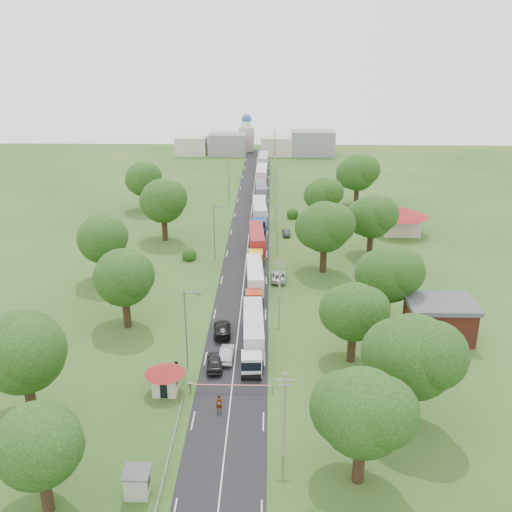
{
  "coord_description": "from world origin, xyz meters",
  "views": [
    {
      "loc": [
        4.03,
        -78.01,
        36.59
      ],
      "look_at": [
        1.87,
        9.16,
        3.0
      ],
      "focal_mm": 40.0,
      "sensor_mm": 36.0,
      "label": 1
    }
  ],
  "objects_px": {
    "boom_barrier": "(219,386)",
    "info_sign": "(275,211)",
    "pedestrian_near": "(219,404)",
    "guard_booth": "(165,375)",
    "car_lane_front": "(215,362)",
    "truck_0": "(253,333)",
    "car_lane_mid": "(227,354)"
  },
  "relations": [
    {
      "from": "car_lane_front",
      "to": "car_lane_mid",
      "type": "relative_size",
      "value": 1.06
    },
    {
      "from": "boom_barrier",
      "to": "pedestrian_near",
      "type": "bearing_deg",
      "value": -84.28
    },
    {
      "from": "truck_0",
      "to": "car_lane_mid",
      "type": "distance_m",
      "value": 4.31
    },
    {
      "from": "car_lane_front",
      "to": "truck_0",
      "type": "bearing_deg",
      "value": -137.33
    },
    {
      "from": "truck_0",
      "to": "info_sign",
      "type": "bearing_deg",
      "value": 86.5
    },
    {
      "from": "guard_booth",
      "to": "boom_barrier",
      "type": "bearing_deg",
      "value": 0.01
    },
    {
      "from": "guard_booth",
      "to": "pedestrian_near",
      "type": "bearing_deg",
      "value": -29.47
    },
    {
      "from": "boom_barrier",
      "to": "car_lane_front",
      "type": "relative_size",
      "value": 1.94
    },
    {
      "from": "boom_barrier",
      "to": "car_lane_mid",
      "type": "bearing_deg",
      "value": 87.08
    },
    {
      "from": "boom_barrier",
      "to": "car_lane_front",
      "type": "height_order",
      "value": "car_lane_front"
    },
    {
      "from": "info_sign",
      "to": "car_lane_mid",
      "type": "bearing_deg",
      "value": -96.67
    },
    {
      "from": "truck_0",
      "to": "pedestrian_near",
      "type": "xyz_separation_m",
      "value": [
        -3.13,
        -13.15,
        -1.13
      ]
    },
    {
      "from": "boom_barrier",
      "to": "guard_booth",
      "type": "xyz_separation_m",
      "value": [
        -5.84,
        -0.0,
        1.27
      ]
    },
    {
      "from": "guard_booth",
      "to": "truck_0",
      "type": "xyz_separation_m",
      "value": [
        9.32,
        9.65,
        -0.06
      ]
    },
    {
      "from": "boom_barrier",
      "to": "car_lane_front",
      "type": "distance_m",
      "value": 5.09
    },
    {
      "from": "guard_booth",
      "to": "info_sign",
      "type": "distance_m",
      "value": 61.27
    },
    {
      "from": "info_sign",
      "to": "car_lane_front",
      "type": "distance_m",
      "value": 55.55
    },
    {
      "from": "info_sign",
      "to": "truck_0",
      "type": "relative_size",
      "value": 0.29
    },
    {
      "from": "pedestrian_near",
      "to": "truck_0",
      "type": "bearing_deg",
      "value": 80.97
    },
    {
      "from": "boom_barrier",
      "to": "truck_0",
      "type": "height_order",
      "value": "truck_0"
    },
    {
      "from": "boom_barrier",
      "to": "car_lane_mid",
      "type": "relative_size",
      "value": 2.06
    },
    {
      "from": "boom_barrier",
      "to": "info_sign",
      "type": "xyz_separation_m",
      "value": [
        6.56,
        60.0,
        2.11
      ]
    },
    {
      "from": "guard_booth",
      "to": "car_lane_front",
      "type": "distance_m",
      "value": 7.14
    },
    {
      "from": "guard_booth",
      "to": "pedestrian_near",
      "type": "height_order",
      "value": "guard_booth"
    },
    {
      "from": "truck_0",
      "to": "pedestrian_near",
      "type": "bearing_deg",
      "value": -103.38
    },
    {
      "from": "info_sign",
      "to": "car_lane_front",
      "type": "height_order",
      "value": "info_sign"
    },
    {
      "from": "guard_booth",
      "to": "truck_0",
      "type": "height_order",
      "value": "truck_0"
    },
    {
      "from": "guard_booth",
      "to": "info_sign",
      "type": "xyz_separation_m",
      "value": [
        12.4,
        60.0,
        0.84
      ]
    },
    {
      "from": "info_sign",
      "to": "pedestrian_near",
      "type": "xyz_separation_m",
      "value": [
        -6.21,
        -63.5,
        -2.03
      ]
    },
    {
      "from": "boom_barrier",
      "to": "pedestrian_near",
      "type": "height_order",
      "value": "pedestrian_near"
    },
    {
      "from": "car_lane_front",
      "to": "pedestrian_near",
      "type": "bearing_deg",
      "value": 94.67
    },
    {
      "from": "boom_barrier",
      "to": "car_lane_front",
      "type": "bearing_deg",
      "value": 100.49
    }
  ]
}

